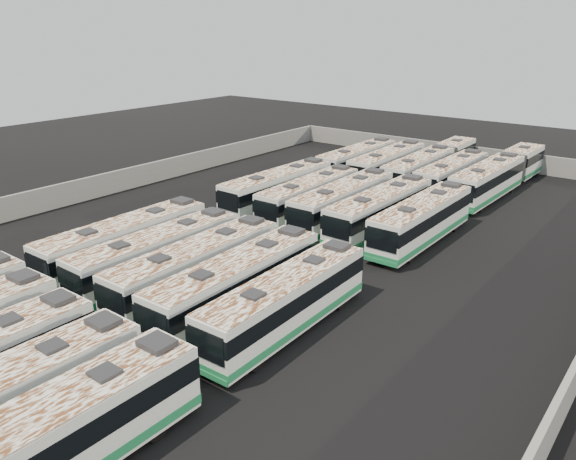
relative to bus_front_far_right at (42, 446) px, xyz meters
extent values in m
plane|color=black|center=(-8.24, 23.15, -1.87)|extent=(140.00, 140.00, 0.00)
cube|color=slate|center=(-8.24, 59.45, -0.77)|extent=(45.20, 0.30, 2.20)
cube|color=slate|center=(-30.54, 23.15, -0.77)|extent=(0.30, 73.20, 2.20)
cube|color=black|center=(-10.75, 5.39, 1.66)|extent=(1.42, 1.21, 0.28)
cylinder|color=black|center=(-9.57, 4.13, -1.33)|extent=(0.33, 1.08, 1.08)
cube|color=black|center=(-7.11, 2.67, 1.54)|extent=(1.00, 1.00, 0.15)
cube|color=black|center=(-7.11, 5.20, 1.59)|extent=(1.37, 1.16, 0.27)
cylinder|color=black|center=(-8.24, 3.94, -1.34)|extent=(0.30, 1.06, 1.05)
cylinder|color=black|center=(-5.98, 3.94, -1.34)|extent=(0.30, 1.06, 1.05)
cube|color=black|center=(-3.45, 2.68, 1.52)|extent=(1.01, 1.01, 0.15)
cube|color=black|center=(-3.43, 5.20, 1.58)|extent=(1.38, 1.17, 0.27)
cylinder|color=black|center=(-4.56, 3.95, -1.34)|extent=(0.31, 1.05, 1.05)
cylinder|color=black|center=(-2.32, 3.93, -1.34)|extent=(0.31, 1.05, 1.05)
cube|color=silver|center=(0.00, 0.00, -0.02)|extent=(2.78, 12.88, 2.95)
cube|color=black|center=(0.00, 0.00, 0.47)|extent=(2.84, 12.94, 0.99)
cube|color=silver|center=(0.00, 0.00, 1.49)|extent=(2.73, 12.62, 0.08)
cube|color=black|center=(0.02, 2.83, 1.59)|extent=(1.03, 1.03, 0.15)
cube|color=black|center=(0.04, 5.40, 1.65)|extent=(1.40, 1.19, 0.28)
cylinder|color=black|center=(-1.11, 4.12, -1.33)|extent=(0.31, 1.07, 1.07)
cylinder|color=black|center=(1.18, 4.10, -1.33)|extent=(0.31, 1.07, 1.07)
cube|color=silver|center=(-14.21, 14.38, -0.02)|extent=(2.80, 12.91, 2.95)
cube|color=#1F7A46|center=(-14.21, 14.38, -1.09)|extent=(2.85, 12.96, 0.45)
cube|color=black|center=(-14.21, 14.38, 0.47)|extent=(2.86, 12.97, 0.99)
cube|color=black|center=(-14.16, 7.91, 0.33)|extent=(2.36, 0.08, 1.56)
cube|color=#1F7A46|center=(-14.16, 7.91, -1.31)|extent=(2.69, 0.12, 0.30)
cube|color=silver|center=(-14.21, 14.38, 1.49)|extent=(2.74, 12.66, 0.08)
cube|color=black|center=(-14.19, 11.54, 1.60)|extent=(1.03, 1.03, 0.15)
cube|color=black|center=(-14.24, 17.22, 1.60)|extent=(1.03, 1.03, 0.15)
cube|color=black|center=(-14.26, 19.79, 1.66)|extent=(1.41, 1.19, 0.28)
cylinder|color=black|center=(-15.33, 10.24, -1.33)|extent=(0.31, 1.08, 1.07)
cylinder|color=black|center=(-13.03, 10.26, -1.33)|extent=(0.31, 1.08, 1.07)
cylinder|color=black|center=(-15.40, 18.49, -1.33)|extent=(0.31, 1.08, 1.07)
cylinder|color=black|center=(-13.10, 18.51, -1.33)|extent=(0.31, 1.08, 1.07)
cube|color=silver|center=(-10.78, 14.31, -0.07)|extent=(2.81, 12.55, 2.87)
cube|color=#1F7A46|center=(-10.78, 14.31, -1.12)|extent=(2.86, 12.60, 0.44)
cube|color=black|center=(-10.78, 14.31, 0.40)|extent=(2.87, 12.61, 0.96)
cube|color=black|center=(-10.88, 8.03, 0.27)|extent=(2.29, 0.10, 1.51)
cube|color=#1F7A46|center=(-10.88, 8.03, -1.33)|extent=(2.61, 0.14, 0.29)
cube|color=silver|center=(-10.78, 14.31, 1.39)|extent=(2.75, 12.30, 0.07)
cube|color=black|center=(-10.83, 11.55, 1.50)|extent=(1.01, 1.01, 0.15)
cube|color=black|center=(-10.74, 17.06, 1.50)|extent=(1.01, 1.01, 0.15)
cube|color=black|center=(-10.70, 19.56, 1.55)|extent=(1.37, 1.17, 0.27)
cylinder|color=black|center=(-11.96, 10.32, -1.35)|extent=(0.31, 1.05, 1.04)
cylinder|color=black|center=(-9.73, 10.29, -1.35)|extent=(0.31, 1.05, 1.04)
cylinder|color=black|center=(-11.83, 18.32, -1.35)|extent=(0.31, 1.05, 1.04)
cylinder|color=black|center=(-9.60, 18.29, -1.35)|extent=(0.31, 1.05, 1.04)
cube|color=silver|center=(-7.16, 14.39, -0.03)|extent=(2.82, 12.79, 2.92)
cube|color=#1F7A46|center=(-7.16, 14.39, -1.10)|extent=(2.87, 12.84, 0.45)
cube|color=black|center=(-7.16, 14.39, 0.45)|extent=(2.88, 12.85, 0.98)
cube|color=black|center=(-7.08, 7.99, 0.31)|extent=(2.34, 0.09, 1.54)
cube|color=#1F7A46|center=(-7.08, 7.99, -1.32)|extent=(2.66, 0.13, 0.30)
cube|color=silver|center=(-7.16, 14.39, 1.46)|extent=(2.76, 12.53, 0.07)
cube|color=black|center=(-7.13, 11.58, 1.57)|extent=(1.02, 1.02, 0.15)
cube|color=black|center=(-7.20, 17.19, 1.57)|extent=(1.02, 1.02, 0.15)
cube|color=black|center=(-7.23, 19.74, 1.62)|extent=(1.40, 1.19, 0.28)
cylinder|color=black|center=(-8.25, 10.29, -1.34)|extent=(0.31, 1.07, 1.06)
cylinder|color=black|center=(-5.97, 10.32, -1.34)|extent=(0.31, 1.07, 1.06)
cylinder|color=black|center=(-8.35, 18.45, -1.34)|extent=(0.31, 1.07, 1.06)
cylinder|color=black|center=(-6.08, 18.48, -1.34)|extent=(0.31, 1.07, 1.06)
cube|color=silver|center=(-3.58, 14.25, -0.02)|extent=(2.97, 12.93, 2.95)
cube|color=#1F7A46|center=(-3.58, 14.25, -1.10)|extent=(3.02, 12.98, 0.45)
cube|color=black|center=(-3.58, 14.25, 0.47)|extent=(3.03, 12.99, 0.99)
cube|color=black|center=(-3.44, 7.80, 0.33)|extent=(2.36, 0.11, 1.56)
cube|color=#1F7A46|center=(-3.44, 7.80, -1.31)|extent=(2.68, 0.16, 0.30)
cube|color=silver|center=(-3.58, 14.25, 1.49)|extent=(2.91, 12.67, 0.08)
cube|color=black|center=(-3.52, 11.42, 1.60)|extent=(1.04, 1.04, 0.15)
cube|color=black|center=(-3.65, 17.09, 1.60)|extent=(1.04, 1.04, 0.15)
cube|color=black|center=(-3.71, 19.66, 1.65)|extent=(1.42, 1.21, 0.28)
cylinder|color=black|center=(-4.64, 10.11, -1.33)|extent=(0.32, 1.08, 1.07)
cylinder|color=black|center=(-2.34, 10.16, -1.33)|extent=(0.32, 1.08, 1.07)
cylinder|color=black|center=(-4.82, 18.35, -1.33)|extent=(0.32, 1.08, 1.07)
cylinder|color=black|center=(-2.53, 18.40, -1.33)|extent=(0.32, 1.08, 1.07)
cube|color=silver|center=(-0.01, 14.29, -0.08)|extent=(2.85, 12.48, 2.85)
cube|color=#1F7A46|center=(-0.01, 14.29, -1.12)|extent=(2.91, 12.53, 0.43)
cube|color=black|center=(-0.01, 14.29, 0.39)|extent=(2.92, 12.54, 0.95)
cube|color=black|center=(0.13, 8.06, 0.25)|extent=(2.28, 0.11, 1.50)
cube|color=#1F7A46|center=(0.13, 8.06, -1.33)|extent=(2.59, 0.16, 0.29)
cube|color=silver|center=(-0.01, 14.29, 1.37)|extent=(2.80, 12.23, 0.07)
cube|color=black|center=(0.05, 11.56, 1.48)|extent=(1.00, 1.00, 0.14)
cube|color=black|center=(-0.07, 17.02, 1.48)|extent=(1.00, 1.00, 0.14)
cube|color=black|center=(-0.12, 19.51, 1.53)|extent=(1.37, 1.17, 0.27)
cylinder|color=black|center=(-1.03, 10.29, -1.35)|extent=(0.31, 1.04, 1.04)
cylinder|color=black|center=(1.19, 10.34, -1.35)|extent=(0.31, 1.04, 1.04)
cylinder|color=black|center=(-1.20, 18.24, -1.35)|extent=(0.31, 1.04, 1.04)
cylinder|color=black|center=(1.02, 18.29, -1.35)|extent=(0.31, 1.04, 1.04)
cube|color=silver|center=(-14.24, 31.39, 0.00)|extent=(3.03, 13.04, 2.97)
cube|color=#1F7A46|center=(-14.24, 31.39, -1.09)|extent=(3.08, 13.09, 0.45)
cube|color=black|center=(-14.24, 31.39, 0.49)|extent=(3.09, 13.10, 0.99)
cube|color=black|center=(-14.40, 24.88, 0.35)|extent=(2.38, 0.12, 1.57)
cube|color=#1F7A46|center=(-14.40, 24.88, -1.31)|extent=(2.70, 0.17, 0.30)
cube|color=silver|center=(-14.24, 31.39, 1.52)|extent=(2.97, 12.78, 0.08)
cube|color=black|center=(-14.31, 28.53, 1.62)|extent=(1.05, 1.05, 0.15)
cube|color=black|center=(-14.17, 34.24, 1.62)|extent=(1.05, 1.05, 0.15)
cube|color=black|center=(-14.10, 36.83, 1.68)|extent=(1.43, 1.22, 0.28)
cylinder|color=black|center=(-15.50, 27.27, -1.33)|extent=(0.33, 1.09, 1.08)
cylinder|color=black|center=(-13.19, 27.21, -1.33)|extent=(0.33, 1.09, 1.08)
cylinder|color=black|center=(-15.29, 35.57, -1.33)|extent=(0.33, 1.09, 1.08)
cylinder|color=black|center=(-12.98, 35.51, -1.33)|extent=(0.33, 1.09, 1.08)
cube|color=silver|center=(-10.61, 31.32, -0.08)|extent=(2.87, 12.50, 2.85)
cube|color=#1F7A46|center=(-10.61, 31.32, -1.12)|extent=(2.92, 12.55, 0.44)
cube|color=black|center=(-10.61, 31.32, 0.39)|extent=(2.93, 12.56, 0.95)
cube|color=black|center=(-10.47, 25.08, 0.26)|extent=(2.28, 0.11, 1.50)
cube|color=#1F7A46|center=(-10.47, 25.08, -1.33)|extent=(2.59, 0.16, 0.29)
cube|color=silver|center=(-10.61, 31.32, 1.38)|extent=(2.81, 12.25, 0.07)
cube|color=black|center=(-10.55, 28.59, 1.48)|extent=(1.01, 1.01, 0.15)
cube|color=black|center=(-10.67, 34.06, 1.48)|extent=(1.01, 1.01, 0.15)
cube|color=black|center=(-10.73, 36.55, 1.53)|extent=(1.37, 1.17, 0.27)
cylinder|color=black|center=(-11.63, 27.32, -1.35)|extent=(0.31, 1.04, 1.04)
cylinder|color=black|center=(-9.41, 27.37, -1.35)|extent=(0.31, 1.04, 1.04)
cylinder|color=black|center=(-11.81, 35.28, -1.35)|extent=(0.31, 1.04, 1.04)
cylinder|color=black|center=(-9.59, 35.33, -1.35)|extent=(0.31, 1.04, 1.04)
cube|color=silver|center=(-7.19, 31.46, -0.02)|extent=(2.91, 12.92, 2.95)
cube|color=#1F7A46|center=(-7.19, 31.46, -1.10)|extent=(2.97, 12.97, 0.45)
cube|color=black|center=(-7.19, 31.46, 0.47)|extent=(2.98, 12.98, 0.99)
cube|color=black|center=(-7.07, 25.01, 0.33)|extent=(2.36, 0.10, 1.55)
cube|color=#1F7A46|center=(-7.07, 25.01, -1.31)|extent=(2.68, 0.15, 0.30)
cube|color=silver|center=(-7.19, 31.46, 1.49)|extent=(2.86, 12.66, 0.08)
cube|color=black|center=(-7.14, 28.63, 1.60)|extent=(1.04, 1.04, 0.15)
cube|color=black|center=(-7.24, 34.29, 1.60)|extent=(1.04, 1.04, 0.15)
cube|color=black|center=(-7.29, 36.86, 1.65)|extent=(1.42, 1.20, 0.28)
cylinder|color=black|center=(-8.26, 27.32, -1.33)|extent=(0.32, 1.08, 1.07)
cylinder|color=black|center=(-5.97, 27.36, -1.33)|extent=(0.32, 1.08, 1.07)
cylinder|color=black|center=(-8.41, 35.56, -1.33)|extent=(0.32, 1.08, 1.07)
cylinder|color=black|center=(-6.12, 35.60, -1.33)|extent=(0.32, 1.08, 1.07)
cube|color=silver|center=(-3.62, 31.43, -0.02)|extent=(2.90, 12.93, 2.95)
cube|color=#1F7A46|center=(-3.62, 31.43, -1.09)|extent=(2.95, 12.99, 0.45)
cube|color=black|center=(-3.62, 31.43, 0.47)|extent=(2.96, 13.00, 0.99)
cube|color=black|center=(-3.72, 24.96, 0.33)|extent=(2.36, 0.10, 1.56)
cube|color=#1F7A46|center=(-3.72, 24.96, -1.31)|extent=(2.69, 0.14, 0.30)
cube|color=silver|center=(-3.62, 31.43, 1.49)|extent=(2.84, 12.68, 0.08)
cube|color=black|center=(-3.66, 28.59, 1.60)|extent=(1.04, 1.04, 0.15)
cube|color=black|center=(-3.57, 34.26, 1.60)|extent=(1.04, 1.04, 0.15)
cube|color=black|center=(-3.53, 36.84, 1.66)|extent=(1.42, 1.20, 0.28)
cylinder|color=black|center=(-4.84, 27.32, -1.33)|extent=(0.32, 1.08, 1.07)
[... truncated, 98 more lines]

